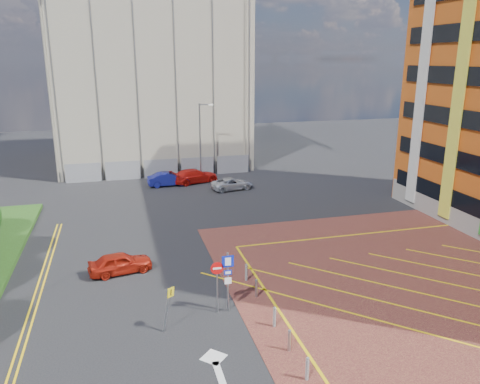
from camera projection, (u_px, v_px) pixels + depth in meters
name	position (u px, v px, depth m)	size (l,w,h in m)	color
ground	(223.00, 322.00, 22.77)	(140.00, 140.00, 0.00)	black
forecourt	(466.00, 288.00, 26.22)	(26.00, 26.00, 0.02)	maroon
lamp_back	(201.00, 139.00, 48.60)	(1.53, 0.16, 8.00)	#9EA0A8
sign_cluster	(224.00, 276.00, 23.22)	(1.17, 0.12, 3.20)	#9EA0A8
warning_sign	(168.00, 304.00, 21.68)	(0.64, 0.40, 2.25)	#9EA0A8
bollard_row	(279.00, 325.00, 21.66)	(0.14, 11.14, 0.90)	#9EA0A8
construction_building	(149.00, 71.00, 56.93)	(21.20, 19.20, 22.00)	#B6AE95
construction_fence	(170.00, 168.00, 50.62)	(21.60, 0.06, 2.00)	gray
car_red_left	(120.00, 263.00, 27.91)	(1.50, 3.72, 1.27)	#AF1E0F
car_blue_back	(169.00, 179.00, 47.17)	(1.46, 4.19, 1.38)	navy
car_red_back	(195.00, 176.00, 48.31)	(2.02, 4.97, 1.44)	red
car_silver_back	(232.00, 184.00, 45.82)	(1.92, 4.17, 1.16)	silver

